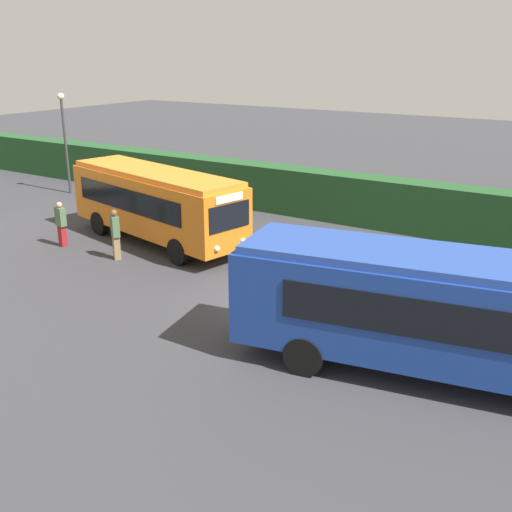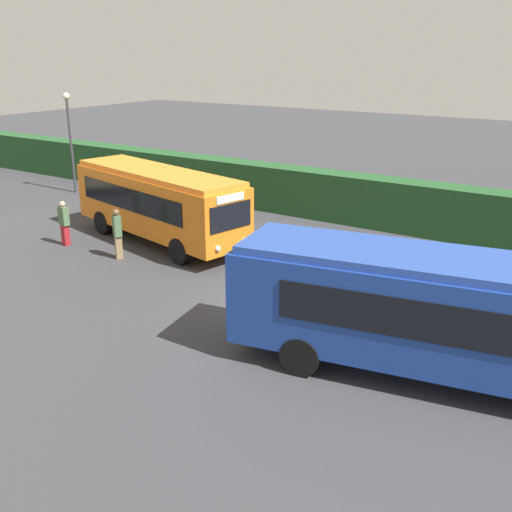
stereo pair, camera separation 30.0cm
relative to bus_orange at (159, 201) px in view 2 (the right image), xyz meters
name	(u,v)px [view 2 (the right image)]	position (x,y,z in m)	size (l,w,h in m)	color
ground_plane	(289,306)	(7.69, -2.69, -1.73)	(114.33, 114.33, 0.00)	#38383D
bus_orange	(159,201)	(0.00, 0.00, 0.00)	(8.99, 4.12, 2.99)	orange
bus_blue	(446,311)	(12.92, -4.42, 0.05)	(10.51, 4.28, 3.07)	navy
person_center	(64,222)	(-2.93, -2.40, -0.77)	(0.47, 0.33, 1.83)	maroon
person_right	(118,232)	(0.06, -2.39, -0.70)	(0.47, 0.42, 1.93)	olive
person_far	(465,287)	(12.35, -0.38, -0.86)	(0.51, 0.48, 1.67)	olive
hedge_row	(404,206)	(7.69, 7.10, -0.64)	(69.16, 1.38, 2.19)	#224F26
lamppost	(70,131)	(-10.08, 4.23, 1.63)	(0.36, 0.36, 5.35)	#38383D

